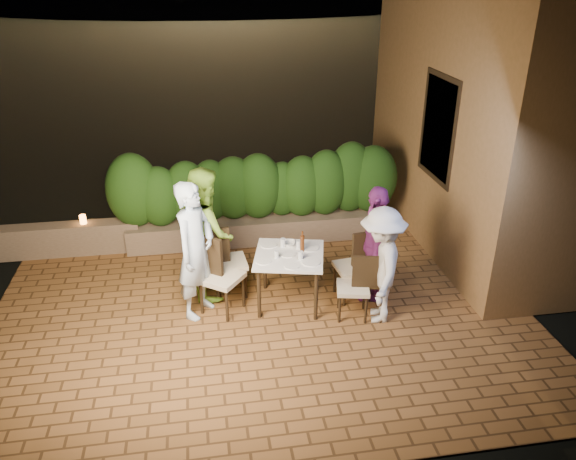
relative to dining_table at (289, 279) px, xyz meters
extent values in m
plane|color=black|center=(-0.40, -0.32, -0.40)|extent=(400.00, 400.00, 0.00)
cube|color=brown|center=(-0.40, 0.18, -0.45)|extent=(7.00, 6.00, 0.15)
cube|color=olive|center=(3.20, 1.68, 2.12)|extent=(1.60, 5.00, 5.00)
cube|color=black|center=(2.42, 1.18, 1.62)|extent=(0.08, 1.00, 1.40)
cube|color=black|center=(2.41, 1.18, 1.62)|extent=(0.06, 1.15, 1.55)
cube|color=brown|center=(-0.20, 1.98, -0.17)|extent=(4.20, 0.55, 0.40)
cube|color=brown|center=(-3.20, 1.98, -0.12)|extent=(2.20, 0.30, 0.50)
ellipsoid|color=black|center=(1.60, 59.68, -4.38)|extent=(52.00, 40.00, 22.00)
cylinder|color=white|center=(-0.36, -0.15, 0.38)|extent=(0.20, 0.20, 0.01)
cylinder|color=white|center=(-0.23, 0.30, 0.38)|extent=(0.23, 0.23, 0.01)
cylinder|color=white|center=(0.23, -0.27, 0.38)|extent=(0.24, 0.24, 0.01)
cylinder|color=white|center=(0.30, 0.12, 0.38)|extent=(0.25, 0.25, 0.01)
cylinder|color=white|center=(-0.02, 0.00, 0.38)|extent=(0.21, 0.21, 0.01)
cylinder|color=white|center=(-0.02, -0.32, 0.38)|extent=(0.20, 0.20, 0.01)
cylinder|color=silver|center=(-0.18, -0.08, 0.43)|extent=(0.06, 0.06, 0.10)
cylinder|color=silver|center=(-0.05, 0.22, 0.43)|extent=(0.07, 0.07, 0.12)
cylinder|color=silver|center=(0.12, -0.17, 0.43)|extent=(0.07, 0.07, 0.11)
cylinder|color=silver|center=(0.15, 0.13, 0.43)|extent=(0.07, 0.07, 0.12)
imported|color=white|center=(0.03, 0.26, 0.40)|extent=(0.21, 0.21, 0.05)
imported|color=#C4DFFD|center=(-1.20, -0.02, 0.54)|extent=(0.73, 0.80, 1.83)
imported|color=#9CDA44|center=(-1.05, 0.52, 0.53)|extent=(0.84, 0.99, 1.81)
imported|color=silver|center=(1.07, -0.52, 0.39)|extent=(0.80, 1.10, 1.54)
imported|color=#7E2A75|center=(1.17, 0.00, 0.43)|extent=(0.69, 1.03, 1.62)
cylinder|color=orange|center=(-2.92, 1.98, 0.20)|extent=(0.10, 0.10, 0.14)
camera|label=1|loc=(-1.06, -6.36, 3.81)|focal=35.00mm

